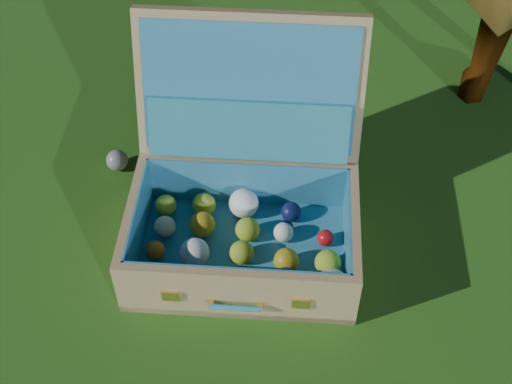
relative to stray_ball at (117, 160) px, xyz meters
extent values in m
plane|color=#215114|center=(0.62, 0.03, -0.03)|extent=(60.00, 60.00, 0.00)
sphere|color=teal|center=(0.00, 0.00, 0.00)|extent=(0.06, 0.06, 0.06)
cube|color=tan|center=(0.46, -0.12, -0.02)|extent=(0.67, 0.56, 0.02)
cube|color=tan|center=(0.53, -0.29, 0.05)|extent=(0.53, 0.23, 0.17)
cube|color=tan|center=(0.40, 0.04, 0.05)|extent=(0.53, 0.23, 0.17)
cube|color=tan|center=(0.21, -0.23, 0.05)|extent=(0.15, 0.32, 0.17)
cube|color=tan|center=(0.72, -0.02, 0.05)|extent=(0.15, 0.32, 0.17)
cube|color=teal|center=(0.46, -0.12, -0.01)|extent=(0.61, 0.51, 0.01)
cube|color=teal|center=(0.53, -0.28, 0.06)|extent=(0.49, 0.20, 0.15)
cube|color=teal|center=(0.40, 0.03, 0.06)|extent=(0.49, 0.20, 0.15)
cube|color=teal|center=(0.23, -0.22, 0.06)|extent=(0.13, 0.31, 0.15)
cube|color=teal|center=(0.70, -0.03, 0.06)|extent=(0.13, 0.31, 0.15)
cube|color=tan|center=(0.37, 0.12, 0.31)|extent=(0.58, 0.35, 0.37)
cube|color=teal|center=(0.37, 0.10, 0.32)|extent=(0.52, 0.30, 0.32)
cube|color=teal|center=(0.39, 0.06, 0.22)|extent=(0.49, 0.25, 0.16)
cube|color=#F2C659|center=(0.40, -0.36, 0.05)|extent=(0.04, 0.02, 0.03)
cube|color=#F2C659|center=(0.68, -0.25, 0.05)|extent=(0.04, 0.02, 0.03)
cylinder|color=teal|center=(0.54, -0.31, 0.04)|extent=(0.12, 0.06, 0.01)
cube|color=#F2C659|center=(0.49, -0.33, 0.04)|extent=(0.02, 0.02, 0.01)
cube|color=#F2C659|center=(0.59, -0.29, 0.04)|extent=(0.02, 0.02, 0.01)
sphere|color=#B2C630|center=(0.31, -0.32, 0.02)|extent=(0.06, 0.06, 0.06)
sphere|color=red|center=(0.42, -0.28, 0.02)|extent=(0.04, 0.04, 0.04)
sphere|color=orange|center=(0.52, -0.24, 0.03)|extent=(0.06, 0.06, 0.06)
sphere|color=#0E1848|center=(0.61, -0.19, 0.03)|extent=(0.07, 0.07, 0.07)
sphere|color=beige|center=(0.72, -0.16, 0.04)|extent=(0.08, 0.08, 0.08)
sphere|color=orange|center=(0.28, -0.24, 0.02)|extent=(0.05, 0.05, 0.05)
sphere|color=white|center=(0.38, -0.21, 0.03)|extent=(0.07, 0.07, 0.07)
sphere|color=#B2C630|center=(0.48, -0.16, 0.03)|extent=(0.06, 0.06, 0.06)
sphere|color=#B49218|center=(0.59, -0.13, 0.03)|extent=(0.06, 0.06, 0.06)
sphere|color=#B2C630|center=(0.68, -0.09, 0.03)|extent=(0.06, 0.06, 0.06)
sphere|color=beige|center=(0.26, -0.17, 0.02)|extent=(0.06, 0.06, 0.06)
sphere|color=#B49218|center=(0.35, -0.12, 0.03)|extent=(0.07, 0.07, 0.07)
sphere|color=#B2C630|center=(0.46, -0.08, 0.03)|extent=(0.06, 0.06, 0.06)
sphere|color=white|center=(0.54, -0.05, 0.02)|extent=(0.05, 0.05, 0.05)
sphere|color=red|center=(0.64, -0.01, 0.02)|extent=(0.04, 0.04, 0.04)
sphere|color=#B2C630|center=(0.23, -0.10, 0.02)|extent=(0.06, 0.06, 0.06)
sphere|color=#B2C630|center=(0.32, -0.06, 0.03)|extent=(0.06, 0.06, 0.06)
sphere|color=white|center=(0.41, -0.01, 0.03)|extent=(0.08, 0.08, 0.08)
sphere|color=#0E1848|center=(0.53, 0.02, 0.02)|extent=(0.05, 0.05, 0.05)
camera|label=1|loc=(0.99, -1.11, 1.43)|focal=50.00mm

